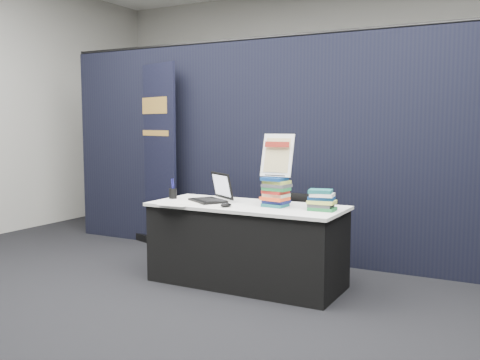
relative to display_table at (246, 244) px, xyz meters
name	(u,v)px	position (x,y,z in m)	size (l,w,h in m)	color
floor	(216,301)	(0.00, -0.55, -0.38)	(8.00, 8.00, 0.00)	black
wall_back	(355,106)	(0.00, 3.45, 1.37)	(8.00, 0.02, 3.50)	#A9A79F
drape_partition	(291,151)	(0.00, 1.05, 0.82)	(6.00, 0.08, 2.40)	black
display_table	(246,244)	(0.00, 0.00, 0.00)	(1.80, 0.75, 0.75)	black
laptop	(210,195)	(-0.40, 0.03, 0.44)	(0.44, 0.45, 0.27)	black
mouse	(226,205)	(-0.09, -0.23, 0.39)	(0.07, 0.11, 0.04)	black
brochure_left	(188,203)	(-0.53, -0.17, 0.38)	(0.31, 0.22, 0.00)	white
brochure_mid	(175,205)	(-0.57, -0.33, 0.38)	(0.29, 0.21, 0.00)	silver
brochure_right	(194,201)	(-0.54, -0.04, 0.38)	(0.25, 0.18, 0.00)	silver
pen_cup	(173,194)	(-0.82, 0.00, 0.42)	(0.08, 0.08, 0.10)	black
book_stack_tall	(276,192)	(0.29, 0.01, 0.51)	(0.23, 0.19, 0.26)	#185E5E
book_stack_short	(321,200)	(0.72, -0.01, 0.46)	(0.23, 0.19, 0.18)	#1D6F38
info_sign	(277,156)	(0.29, 0.04, 0.83)	(0.29, 0.15, 0.40)	black
pullup_banner	(154,166)	(-1.77, 0.95, 0.60)	(0.91, 0.42, 2.20)	black
stacking_chair	(289,233)	(0.29, 0.32, 0.08)	(0.41, 0.42, 0.82)	black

